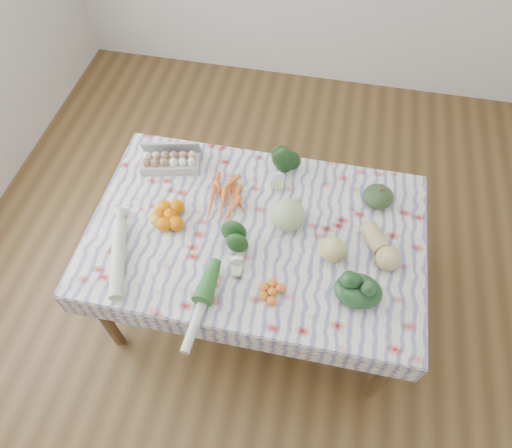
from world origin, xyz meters
name	(u,v)px	position (x,y,z in m)	size (l,w,h in m)	color
ground	(256,297)	(0.00, 0.00, 0.00)	(4.50, 4.50, 0.00)	brown
dining_table	(256,240)	(0.00, 0.00, 0.68)	(1.60, 1.00, 0.75)	brown
tablecloth	(256,231)	(0.00, 0.00, 0.76)	(1.66, 1.06, 0.01)	silver
egg_carton	(170,163)	(-0.54, 0.31, 0.80)	(0.32, 0.13, 0.08)	#B3B2AD
carrot_bunch	(223,198)	(-0.20, 0.15, 0.78)	(0.25, 0.22, 0.04)	orange
kale_bunch	(280,165)	(0.05, 0.38, 0.84)	(0.17, 0.15, 0.15)	#193816
kabocha_squash	(378,197)	(0.58, 0.30, 0.81)	(0.15, 0.15, 0.10)	#354A26
cabbage	(288,215)	(0.15, 0.07, 0.84)	(0.17, 0.17, 0.17)	#A2BF7F
butternut_squash	(381,246)	(0.60, 0.00, 0.82)	(0.12, 0.25, 0.12)	tan
orange_cluster	(170,215)	(-0.43, -0.02, 0.80)	(0.24, 0.24, 0.08)	orange
broccoli	(237,249)	(-0.06, -0.16, 0.82)	(0.16, 0.16, 0.12)	#1E4D1C
mandarin_cluster	(272,292)	(0.14, -0.32, 0.79)	(0.15, 0.15, 0.05)	orange
grapefruit	(333,249)	(0.38, -0.07, 0.82)	(0.13, 0.13, 0.13)	#D3C56E
spinach_bag	(358,291)	(0.51, -0.25, 0.81)	(0.22, 0.17, 0.10)	#17361A
daikon	(118,258)	(-0.60, -0.30, 0.79)	(0.06, 0.06, 0.44)	beige
leek	(201,306)	(-0.15, -0.46, 0.79)	(0.05, 0.05, 0.43)	silver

